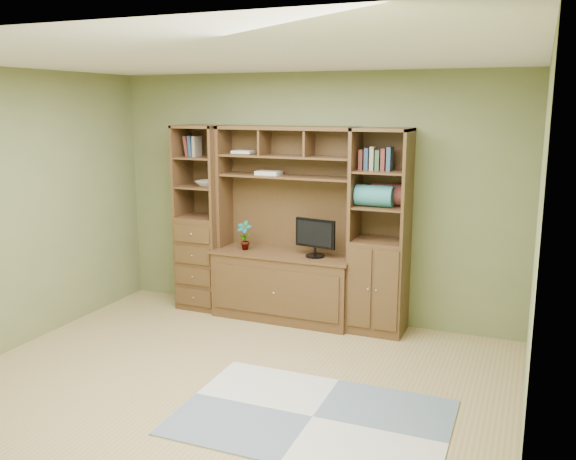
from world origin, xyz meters
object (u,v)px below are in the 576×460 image
at_px(center_hutch, 283,225).
at_px(monitor, 315,231).
at_px(right_tower, 380,232).
at_px(left_tower, 202,218).

height_order(center_hutch, monitor, center_hutch).
distance_m(center_hutch, monitor, 0.37).
height_order(right_tower, monitor, right_tower).
distance_m(left_tower, right_tower, 2.02).
bearing_deg(center_hutch, monitor, -5.40).
distance_m(right_tower, monitor, 0.66).
bearing_deg(monitor, center_hutch, -176.23).
bearing_deg(right_tower, left_tower, 180.00).
bearing_deg(monitor, left_tower, -173.96).
bearing_deg(right_tower, monitor, -173.47).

